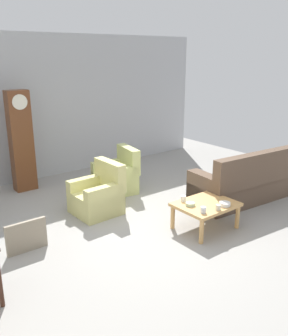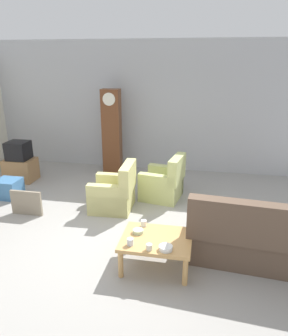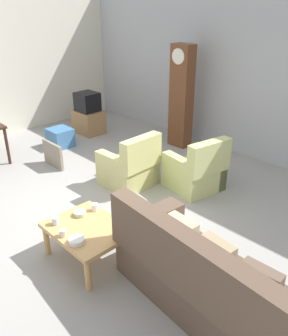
{
  "view_description": "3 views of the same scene",
  "coord_description": "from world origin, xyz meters",
  "px_view_note": "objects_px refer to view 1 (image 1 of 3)",
  "views": [
    {
      "loc": [
        -3.42,
        -4.34,
        2.77
      ],
      "look_at": [
        0.67,
        0.93,
        0.68
      ],
      "focal_mm": 39.26,
      "sensor_mm": 36.0,
      "label": 1
    },
    {
      "loc": [
        1.3,
        -4.34,
        2.77
      ],
      "look_at": [
        0.3,
        0.85,
        0.93
      ],
      "focal_mm": 33.9,
      "sensor_mm": 36.0,
      "label": 2
    },
    {
      "loc": [
        3.7,
        -2.53,
        2.87
      ],
      "look_at": [
        0.62,
        0.45,
        0.82
      ],
      "focal_mm": 38.04,
      "sensor_mm": 36.0,
      "label": 3
    }
  ],
  "objects_px": {
    "framed_picture_leaning": "(26,236)",
    "cup_blue_rimmed": "(203,210)",
    "cup_white_porcelain": "(183,199)",
    "armchair_olive_near": "(98,197)",
    "armchair_olive_far": "(117,177)",
    "cup_cream_tall": "(218,207)",
    "grandfather_clock": "(21,141)",
    "coffee_table_wood": "(206,207)",
    "bowl_shallow_green": "(190,204)",
    "couch_floral": "(244,183)",
    "bowl_white_stacked": "(225,204)"
  },
  "relations": [
    {
      "from": "framed_picture_leaning",
      "to": "cup_blue_rimmed",
      "type": "distance_m",
      "value": 2.64
    },
    {
      "from": "cup_white_porcelain",
      "to": "armchair_olive_near",
      "type": "bearing_deg",
      "value": 121.84
    },
    {
      "from": "armchair_olive_far",
      "to": "cup_cream_tall",
      "type": "distance_m",
      "value": 2.61
    },
    {
      "from": "grandfather_clock",
      "to": "cup_blue_rimmed",
      "type": "bearing_deg",
      "value": -70.52
    },
    {
      "from": "armchair_olive_near",
      "to": "coffee_table_wood",
      "type": "relative_size",
      "value": 0.96
    },
    {
      "from": "framed_picture_leaning",
      "to": "coffee_table_wood",
      "type": "bearing_deg",
      "value": -22.52
    },
    {
      "from": "bowl_shallow_green",
      "to": "cup_cream_tall",
      "type": "bearing_deg",
      "value": -59.6
    },
    {
      "from": "cup_blue_rimmed",
      "to": "armchair_olive_near",
      "type": "bearing_deg",
      "value": 112.01
    },
    {
      "from": "framed_picture_leaning",
      "to": "cup_white_porcelain",
      "type": "xyz_separation_m",
      "value": [
        2.36,
        -0.79,
        0.25
      ]
    },
    {
      "from": "couch_floral",
      "to": "framed_picture_leaning",
      "type": "height_order",
      "value": "couch_floral"
    },
    {
      "from": "grandfather_clock",
      "to": "framed_picture_leaning",
      "type": "distance_m",
      "value": 2.81
    },
    {
      "from": "framed_picture_leaning",
      "to": "cup_white_porcelain",
      "type": "height_order",
      "value": "cup_white_porcelain"
    },
    {
      "from": "couch_floral",
      "to": "cup_blue_rimmed",
      "type": "distance_m",
      "value": 1.89
    },
    {
      "from": "couch_floral",
      "to": "cup_white_porcelain",
      "type": "height_order",
      "value": "couch_floral"
    },
    {
      "from": "couch_floral",
      "to": "bowl_white_stacked",
      "type": "bearing_deg",
      "value": -154.86
    },
    {
      "from": "couch_floral",
      "to": "bowl_shallow_green",
      "type": "height_order",
      "value": "couch_floral"
    },
    {
      "from": "coffee_table_wood",
      "to": "grandfather_clock",
      "type": "bearing_deg",
      "value": 114.86
    },
    {
      "from": "cup_blue_rimmed",
      "to": "cup_cream_tall",
      "type": "relative_size",
      "value": 1.14
    },
    {
      "from": "cup_blue_rimmed",
      "to": "bowl_shallow_green",
      "type": "height_order",
      "value": "cup_blue_rimmed"
    },
    {
      "from": "cup_blue_rimmed",
      "to": "bowl_white_stacked",
      "type": "relative_size",
      "value": 0.54
    },
    {
      "from": "cup_blue_rimmed",
      "to": "cup_white_porcelain",
      "type": "bearing_deg",
      "value": 81.36
    },
    {
      "from": "coffee_table_wood",
      "to": "cup_blue_rimmed",
      "type": "distance_m",
      "value": 0.41
    },
    {
      "from": "cup_blue_rimmed",
      "to": "couch_floral",
      "type": "bearing_deg",
      "value": 18.36
    },
    {
      "from": "grandfather_clock",
      "to": "bowl_white_stacked",
      "type": "xyz_separation_m",
      "value": [
        1.83,
        -3.85,
        -0.57
      ]
    },
    {
      "from": "couch_floral",
      "to": "bowl_white_stacked",
      "type": "relative_size",
      "value": 12.18
    },
    {
      "from": "cup_white_porcelain",
      "to": "bowl_shallow_green",
      "type": "bearing_deg",
      "value": -101.29
    },
    {
      "from": "armchair_olive_far",
      "to": "bowl_shallow_green",
      "type": "distance_m",
      "value": 2.22
    },
    {
      "from": "grandfather_clock",
      "to": "framed_picture_leaning",
      "type": "bearing_deg",
      "value": -110.17
    },
    {
      "from": "coffee_table_wood",
      "to": "cup_cream_tall",
      "type": "height_order",
      "value": "cup_cream_tall"
    },
    {
      "from": "cup_blue_rimmed",
      "to": "bowl_white_stacked",
      "type": "distance_m",
      "value": 0.47
    },
    {
      "from": "coffee_table_wood",
      "to": "bowl_shallow_green",
      "type": "bearing_deg",
      "value": 162.8
    },
    {
      "from": "armchair_olive_near",
      "to": "framed_picture_leaning",
      "type": "relative_size",
      "value": 1.53
    },
    {
      "from": "cup_white_porcelain",
      "to": "bowl_shallow_green",
      "type": "xyz_separation_m",
      "value": [
        -0.04,
        -0.2,
        -0.02
      ]
    },
    {
      "from": "armchair_olive_far",
      "to": "bowl_white_stacked",
      "type": "height_order",
      "value": "armchair_olive_far"
    },
    {
      "from": "couch_floral",
      "to": "armchair_olive_far",
      "type": "height_order",
      "value": "couch_floral"
    },
    {
      "from": "couch_floral",
      "to": "coffee_table_wood",
      "type": "height_order",
      "value": "couch_floral"
    },
    {
      "from": "grandfather_clock",
      "to": "coffee_table_wood",
      "type": "bearing_deg",
      "value": -65.14
    },
    {
      "from": "grandfather_clock",
      "to": "cup_cream_tall",
      "type": "bearing_deg",
      "value": -67.44
    },
    {
      "from": "coffee_table_wood",
      "to": "bowl_white_stacked",
      "type": "xyz_separation_m",
      "value": [
        0.16,
        -0.26,
        0.09
      ]
    },
    {
      "from": "armchair_olive_near",
      "to": "couch_floral",
      "type": "bearing_deg",
      "value": -26.45
    },
    {
      "from": "cup_blue_rimmed",
      "to": "bowl_white_stacked",
      "type": "height_order",
      "value": "cup_blue_rimmed"
    },
    {
      "from": "cup_white_porcelain",
      "to": "cup_cream_tall",
      "type": "relative_size",
      "value": 1.09
    },
    {
      "from": "cup_cream_tall",
      "to": "bowl_shallow_green",
      "type": "distance_m",
      "value": 0.44
    },
    {
      "from": "framed_picture_leaning",
      "to": "cup_cream_tall",
      "type": "height_order",
      "value": "cup_cream_tall"
    },
    {
      "from": "armchair_olive_near",
      "to": "framed_picture_leaning",
      "type": "distance_m",
      "value": 1.63
    },
    {
      "from": "armchair_olive_near",
      "to": "cup_white_porcelain",
      "type": "bearing_deg",
      "value": -58.16
    },
    {
      "from": "coffee_table_wood",
      "to": "bowl_shallow_green",
      "type": "height_order",
      "value": "bowl_shallow_green"
    },
    {
      "from": "cup_white_porcelain",
      "to": "bowl_white_stacked",
      "type": "xyz_separation_m",
      "value": [
        0.39,
        -0.54,
        -0.02
      ]
    },
    {
      "from": "framed_picture_leaning",
      "to": "bowl_shallow_green",
      "type": "height_order",
      "value": "bowl_shallow_green"
    },
    {
      "from": "couch_floral",
      "to": "cup_cream_tall",
      "type": "xyz_separation_m",
      "value": [
        -1.52,
        -0.66,
        0.13
      ]
    }
  ]
}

